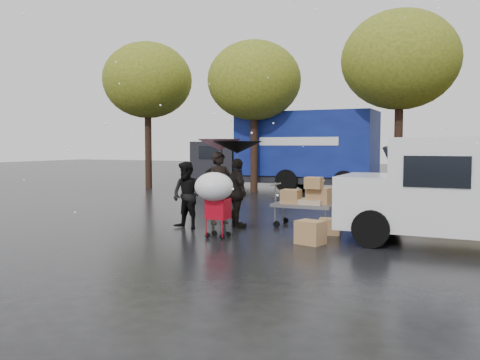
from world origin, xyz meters
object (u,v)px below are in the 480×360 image
at_px(person_pink, 220,188).
at_px(yellow_taxi, 470,177).
at_px(blue_truck, 289,151).
at_px(vendor_cart, 307,198).
at_px(white_van, 472,189).
at_px(person_black, 237,193).
at_px(shopping_cart, 215,190).

bearing_deg(person_pink, yellow_taxi, 2.08).
height_order(person_pink, blue_truck, blue_truck).
bearing_deg(vendor_cart, person_pink, -171.90).
bearing_deg(person_pink, white_van, -61.07).
distance_m(white_van, blue_truck, 13.02).
bearing_deg(person_pink, blue_truck, 43.41).
xyz_separation_m(person_pink, blue_truck, (-1.64, 10.00, 0.82)).
distance_m(person_black, shopping_cart, 1.61).
bearing_deg(shopping_cart, vendor_cart, 59.72).
xyz_separation_m(shopping_cart, white_van, (5.09, 1.46, 0.10)).
relative_size(shopping_cart, yellow_taxi, 0.30).
xyz_separation_m(vendor_cart, blue_truck, (-3.90, 9.67, 1.03)).
bearing_deg(white_van, yellow_taxi, 90.68).
height_order(person_pink, vendor_cart, person_pink).
bearing_deg(person_black, blue_truck, -33.08).
height_order(vendor_cart, blue_truck, blue_truck).
distance_m(person_pink, white_van, 6.02).
xyz_separation_m(vendor_cart, shopping_cart, (-1.36, -2.33, 0.34)).
distance_m(shopping_cart, yellow_taxi, 12.44).
relative_size(person_pink, blue_truck, 0.23).
xyz_separation_m(person_pink, shopping_cart, (0.91, -2.00, 0.13)).
bearing_deg(vendor_cart, white_van, -13.06).
distance_m(vendor_cart, yellow_taxi, 9.77).
xyz_separation_m(person_pink, vendor_cart, (2.26, 0.32, -0.21)).
bearing_deg(vendor_cart, blue_truck, 111.96).
relative_size(vendor_cart, white_van, 0.31).
height_order(blue_truck, yellow_taxi, blue_truck).
xyz_separation_m(vendor_cart, white_van, (3.73, -0.86, 0.43)).
distance_m(blue_truck, yellow_taxi, 7.59).
xyz_separation_m(white_van, blue_truck, (-7.63, 10.54, 0.60)).
relative_size(person_pink, person_black, 1.09).
distance_m(person_pink, vendor_cart, 2.30).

